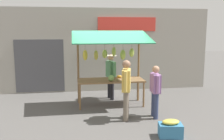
% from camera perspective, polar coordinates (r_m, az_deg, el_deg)
% --- Properties ---
extents(ground_plane, '(40.00, 40.00, 0.00)m').
position_cam_1_polar(ground_plane, '(8.61, -0.31, -7.92)').
color(ground_plane, '#514F4C').
extents(street_backdrop, '(9.00, 0.30, 3.40)m').
position_cam_1_polar(street_backdrop, '(10.44, -2.32, 4.57)').
color(street_backdrop, '#9E998E').
rests_on(street_backdrop, ground).
extents(market_stall, '(2.50, 1.46, 2.50)m').
position_cam_1_polar(market_stall, '(8.33, -0.25, 2.39)').
color(market_stall, brown).
rests_on(market_stall, ground).
extents(vendor_with_sunhat, '(0.43, 0.69, 1.65)m').
position_cam_1_polar(vendor_with_sunhat, '(9.13, -0.29, -0.67)').
color(vendor_with_sunhat, '#232328').
rests_on(vendor_with_sunhat, ground).
extents(shopper_in_striped_shirt, '(0.35, 0.70, 1.70)m').
position_cam_1_polar(shopper_in_striped_shirt, '(7.02, 3.26, -3.51)').
color(shopper_in_striped_shirt, '#726656').
rests_on(shopper_in_striped_shirt, ground).
extents(shopper_with_shopping_bag, '(0.25, 0.66, 1.52)m').
position_cam_1_polar(shopper_with_shopping_bag, '(7.31, 9.79, -4.14)').
color(shopper_with_shopping_bag, navy).
rests_on(shopper_with_shopping_bag, ground).
extents(produce_crate_near, '(0.61, 0.45, 0.43)m').
position_cam_1_polar(produce_crate_near, '(6.28, 13.12, -12.87)').
color(produce_crate_near, teal).
rests_on(produce_crate_near, ground).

